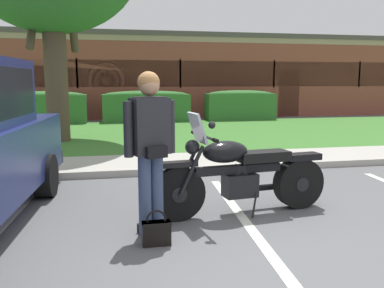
% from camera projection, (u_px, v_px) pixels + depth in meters
% --- Properties ---
extents(ground_plane, '(140.00, 140.00, 0.00)m').
position_uv_depth(ground_plane, '(223.00, 240.00, 4.17)').
color(ground_plane, '#565659').
extents(curb_strip, '(60.00, 0.20, 0.12)m').
position_uv_depth(curb_strip, '(174.00, 170.00, 7.15)').
color(curb_strip, '#ADA89E').
rests_on(curb_strip, ground).
extents(concrete_walk, '(60.00, 1.50, 0.08)m').
position_uv_depth(concrete_walk, '(167.00, 162.00, 7.98)').
color(concrete_walk, '#ADA89E').
rests_on(concrete_walk, ground).
extents(grass_lawn, '(60.00, 7.37, 0.06)m').
position_uv_depth(grass_lawn, '(146.00, 134.00, 12.27)').
color(grass_lawn, '#3D752D').
rests_on(grass_lawn, ground).
extents(stall_stripe_1, '(0.46, 4.40, 0.01)m').
position_uv_depth(stall_stripe_1, '(252.00, 230.00, 4.44)').
color(stall_stripe_1, silver).
rests_on(stall_stripe_1, ground).
extents(motorcycle, '(2.24, 0.82, 1.26)m').
position_uv_depth(motorcycle, '(247.00, 174.00, 4.96)').
color(motorcycle, black).
rests_on(motorcycle, ground).
extents(rider_person, '(0.54, 0.38, 1.70)m').
position_uv_depth(rider_person, '(150.00, 141.00, 4.21)').
color(rider_person, black).
rests_on(rider_person, ground).
extents(handbag, '(0.28, 0.13, 0.36)m').
position_uv_depth(handbag, '(156.00, 231.00, 4.03)').
color(handbag, black).
rests_on(handbag, ground).
extents(hedge_center_left, '(3.10, 0.90, 1.24)m').
position_uv_depth(hedge_center_left, '(43.00, 107.00, 15.00)').
color(hedge_center_left, '#336B2D').
rests_on(hedge_center_left, ground).
extents(hedge_center_right, '(3.32, 0.90, 1.24)m').
position_uv_depth(hedge_center_right, '(146.00, 106.00, 15.76)').
color(hedge_center_right, '#336B2D').
rests_on(hedge_center_right, ground).
extents(hedge_right, '(2.78, 0.90, 1.24)m').
position_uv_depth(hedge_right, '(240.00, 105.00, 16.51)').
color(hedge_right, '#336B2D').
rests_on(hedge_right, ground).
extents(brick_building, '(25.21, 8.11, 3.68)m').
position_uv_depth(brick_building, '(167.00, 76.00, 21.25)').
color(brick_building, brown).
rests_on(brick_building, ground).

